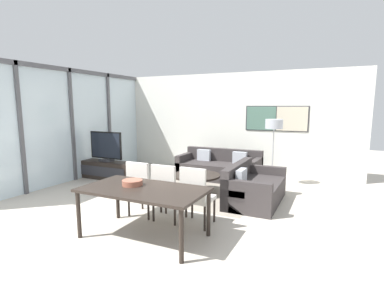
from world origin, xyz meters
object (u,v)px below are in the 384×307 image
(dining_table, at_px, (143,193))
(dining_chair_centre, at_px, (167,190))
(television, at_px, (106,147))
(floor_lamp, at_px, (274,128))
(tv_console, at_px, (107,170))
(sofa_main, at_px, (220,169))
(sofa_side, at_px, (252,189))
(dining_chair_left, at_px, (142,186))
(fruit_bowl, at_px, (132,182))
(dining_chair_right, at_px, (196,194))
(coffee_table, at_px, (196,179))

(dining_table, xyz_separation_m, dining_chair_centre, (-0.00, 0.67, -0.13))
(television, relative_size, floor_lamp, 0.62)
(tv_console, relative_size, sofa_main, 0.75)
(sofa_main, distance_m, sofa_side, 2.00)
(sofa_main, height_order, floor_lamp, floor_lamp)
(dining_table, xyz_separation_m, floor_lamp, (1.12, 3.71, 0.71))
(dining_chair_left, relative_size, fruit_bowl, 3.19)
(television, relative_size, fruit_bowl, 3.24)
(dining_table, relative_size, dining_chair_left, 1.85)
(sofa_side, bearing_deg, dining_chair_left, 135.74)
(dining_chair_centre, bearing_deg, floor_lamp, 69.77)
(tv_console, bearing_deg, dining_table, -41.11)
(sofa_side, bearing_deg, dining_chair_right, 162.55)
(television, relative_size, sofa_main, 0.46)
(coffee_table, bearing_deg, floor_lamp, 45.19)
(coffee_table, distance_m, fruit_bowl, 2.32)
(sofa_main, height_order, fruit_bowl, fruit_bowl)
(dining_table, distance_m, dining_chair_centre, 0.68)
(dining_table, bearing_deg, coffee_table, 95.95)
(sofa_main, relative_size, dining_chair_centre, 2.18)
(sofa_side, relative_size, dining_chair_left, 1.69)
(tv_console, xyz_separation_m, coffee_table, (2.64, -0.18, 0.08))
(television, height_order, coffee_table, television)
(sofa_side, bearing_deg, floor_lamp, -4.49)
(sofa_main, distance_m, floor_lamp, 1.76)
(dining_chair_centre, height_order, dining_chair_right, same)
(tv_console, bearing_deg, dining_chair_right, -28.49)
(dining_chair_right, bearing_deg, sofa_main, 103.54)
(dining_table, relative_size, dining_chair_right, 1.85)
(sofa_side, distance_m, dining_chair_centre, 1.89)
(sofa_side, bearing_deg, coffee_table, 85.85)
(sofa_side, height_order, dining_table, sofa_side)
(tv_console, xyz_separation_m, sofa_main, (2.64, 1.29, 0.03))
(dining_chair_left, height_order, dining_chair_centre, same)
(dining_chair_left, bearing_deg, sofa_side, 45.74)
(dining_chair_centre, height_order, floor_lamp, floor_lamp)
(floor_lamp, bearing_deg, sofa_main, 175.70)
(television, distance_m, coffee_table, 2.70)
(coffee_table, height_order, dining_chair_right, dining_chair_right)
(dining_table, bearing_deg, sofa_main, 93.65)
(dining_chair_centre, xyz_separation_m, fruit_bowl, (-0.24, -0.60, 0.24))
(dining_chair_right, bearing_deg, television, 151.50)
(television, distance_m, dining_chair_right, 3.88)
(television, xyz_separation_m, dining_chair_centre, (2.89, -1.85, -0.31))
(floor_lamp, bearing_deg, sofa_side, -94.49)
(dining_chair_left, relative_size, dining_chair_centre, 1.00)
(coffee_table, distance_m, floor_lamp, 2.21)
(tv_console, relative_size, coffee_table, 1.52)
(television, distance_m, sofa_main, 3.00)
(tv_console, height_order, dining_table, dining_table)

